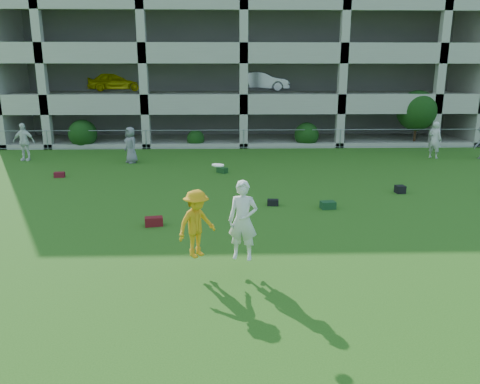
{
  "coord_description": "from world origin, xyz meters",
  "views": [
    {
      "loc": [
        -1.13,
        -9.7,
        4.72
      ],
      "look_at": [
        -0.73,
        3.0,
        1.4
      ],
      "focal_mm": 35.0,
      "sensor_mm": 36.0,
      "label": 1
    }
  ],
  "objects_px": {
    "bystander_e": "(435,140)",
    "frisbee_contest": "(214,222)",
    "bystander_b": "(24,142)",
    "crate_d": "(400,189)",
    "bystander_c": "(131,145)",
    "parking_garage": "(239,53)"
  },
  "relations": [
    {
      "from": "bystander_e",
      "to": "frisbee_contest",
      "type": "xyz_separation_m",
      "value": [
        -11.79,
        -14.81,
        0.27
      ]
    },
    {
      "from": "bystander_b",
      "to": "crate_d",
      "type": "distance_m",
      "value": 19.21
    },
    {
      "from": "bystander_c",
      "to": "crate_d",
      "type": "distance_m",
      "value": 13.59
    },
    {
      "from": "bystander_c",
      "to": "parking_garage",
      "type": "relative_size",
      "value": 0.06
    },
    {
      "from": "bystander_e",
      "to": "frisbee_contest",
      "type": "bearing_deg",
      "value": 99.15
    },
    {
      "from": "parking_garage",
      "to": "bystander_c",
      "type": "bearing_deg",
      "value": -114.86
    },
    {
      "from": "bystander_b",
      "to": "parking_garage",
      "type": "bearing_deg",
      "value": 50.12
    },
    {
      "from": "crate_d",
      "to": "frisbee_contest",
      "type": "bearing_deg",
      "value": -134.51
    },
    {
      "from": "bystander_e",
      "to": "crate_d",
      "type": "relative_size",
      "value": 5.75
    },
    {
      "from": "bystander_e",
      "to": "crate_d",
      "type": "bearing_deg",
      "value": 106.13
    },
    {
      "from": "parking_garage",
      "to": "bystander_b",
      "type": "bearing_deg",
      "value": -134.21
    },
    {
      "from": "bystander_c",
      "to": "parking_garage",
      "type": "bearing_deg",
      "value": 116.37
    },
    {
      "from": "bystander_e",
      "to": "parking_garage",
      "type": "distance_m",
      "value": 16.79
    },
    {
      "from": "bystander_e",
      "to": "bystander_c",
      "type": "bearing_deg",
      "value": 50.68
    },
    {
      "from": "crate_d",
      "to": "bystander_e",
      "type": "bearing_deg",
      "value": 58.44
    },
    {
      "from": "bystander_e",
      "to": "parking_garage",
      "type": "relative_size",
      "value": 0.07
    },
    {
      "from": "bystander_c",
      "to": "parking_garage",
      "type": "distance_m",
      "value": 15.26
    },
    {
      "from": "bystander_c",
      "to": "crate_d",
      "type": "height_order",
      "value": "bystander_c"
    },
    {
      "from": "frisbee_contest",
      "to": "parking_garage",
      "type": "xyz_separation_m",
      "value": [
        1.4,
        27.0,
        4.74
      ]
    },
    {
      "from": "bystander_e",
      "to": "parking_garage",
      "type": "xyz_separation_m",
      "value": [
        -10.39,
        12.2,
        5.01
      ]
    },
    {
      "from": "crate_d",
      "to": "parking_garage",
      "type": "xyz_separation_m",
      "value": [
        -5.79,
        19.69,
        5.86
      ]
    },
    {
      "from": "crate_d",
      "to": "parking_garage",
      "type": "distance_m",
      "value": 21.34
    }
  ]
}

